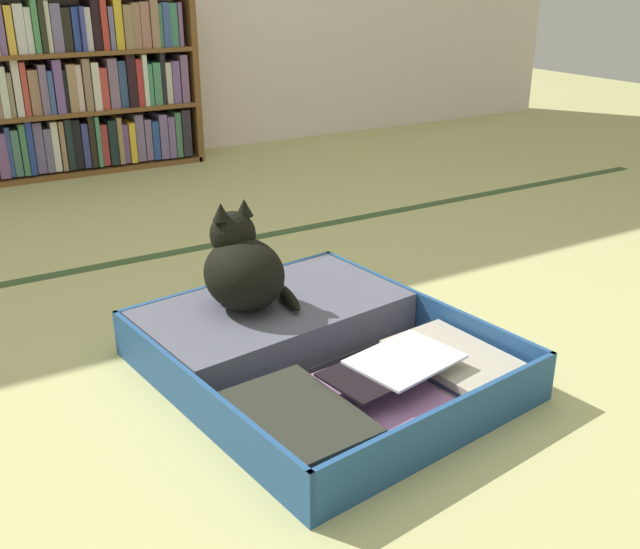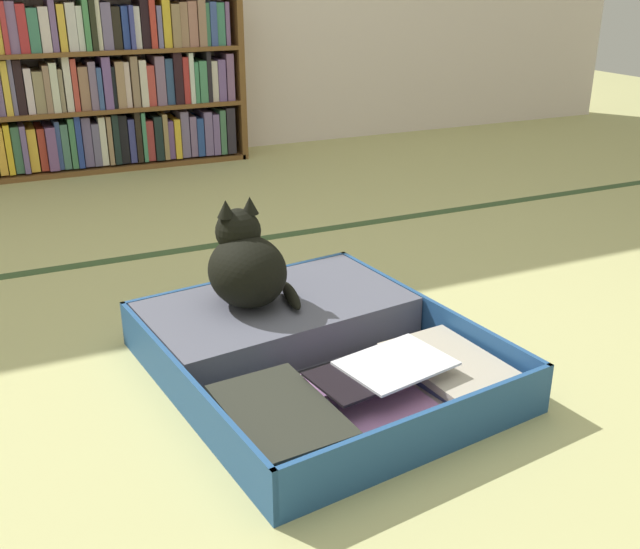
# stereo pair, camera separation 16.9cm
# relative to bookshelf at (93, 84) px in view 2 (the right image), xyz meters

# --- Properties ---
(ground_plane) EXTENTS (10.00, 10.00, 0.00)m
(ground_plane) POSITION_rel_bookshelf_xyz_m (0.05, -2.26, -0.41)
(ground_plane) COLOR tan
(tatami_border) EXTENTS (4.80, 0.05, 0.00)m
(tatami_border) POSITION_rel_bookshelf_xyz_m (0.05, -1.30, -0.41)
(tatami_border) COLOR #354E2B
(tatami_border) RESTS_ON ground_plane
(bookshelf) EXTENTS (1.43, 0.24, 0.85)m
(bookshelf) POSITION_rel_bookshelf_xyz_m (0.00, 0.00, 0.00)
(bookshelf) COLOR brown
(bookshelf) RESTS_ON ground_plane
(open_suitcase) EXTENTS (0.79, 0.89, 0.12)m
(open_suitcase) POSITION_rel_bookshelf_xyz_m (0.13, -2.22, -0.36)
(open_suitcase) COLOR #234D84
(open_suitcase) RESTS_ON ground_plane
(black_cat) EXTENTS (0.24, 0.24, 0.27)m
(black_cat) POSITION_rel_bookshelf_xyz_m (0.05, -2.05, -0.19)
(black_cat) COLOR black
(black_cat) RESTS_ON open_suitcase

